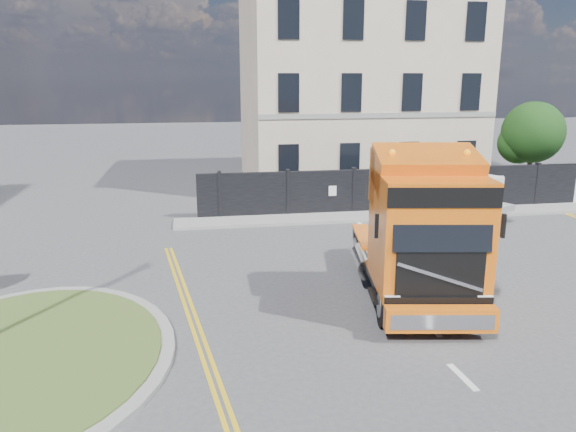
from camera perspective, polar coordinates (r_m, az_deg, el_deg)
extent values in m
plane|color=#424244|center=(16.49, 1.64, -7.71)|extent=(120.00, 120.00, 0.00)
cylinder|color=gray|center=(14.07, -25.73, -12.99)|extent=(6.80, 6.80, 0.12)
cylinder|color=#3D5321|center=(14.03, -25.76, -12.70)|extent=(6.20, 6.20, 0.05)
cube|color=black|center=(26.14, 10.88, 2.59)|extent=(18.00, 0.25, 2.00)
cube|color=silver|center=(30.12, 26.26, 2.89)|extent=(2.60, 0.12, 2.00)
cube|color=beige|center=(32.76, 6.67, 12.99)|extent=(12.00, 10.00, 11.00)
cylinder|color=#382619|center=(32.54, 23.29, 4.31)|extent=(0.24, 0.24, 2.40)
sphere|color=#0F3413|center=(32.29, 23.64, 7.80)|extent=(3.20, 3.20, 3.20)
sphere|color=#0F3413|center=(32.42, 22.40, 6.87)|extent=(2.20, 2.20, 2.20)
cube|color=gray|center=(25.52, 11.47, 0.12)|extent=(20.00, 1.60, 0.12)
cube|color=black|center=(16.97, 12.22, -4.56)|extent=(3.62, 6.97, 0.47)
cube|color=orange|center=(14.82, 13.99, -1.44)|extent=(3.04, 3.13, 2.95)
cube|color=orange|center=(15.61, 13.30, 3.95)|extent=(2.75, 1.36, 1.47)
cube|color=black|center=(13.46, 15.45, -1.26)|extent=(2.30, 0.44, 1.11)
cube|color=orange|center=(13.85, 15.24, -10.06)|extent=(2.66, 0.79, 0.58)
cylinder|color=black|center=(14.37, 9.92, -8.98)|extent=(0.51, 1.14, 1.10)
cylinder|color=gray|center=(14.37, 9.92, -8.98)|extent=(0.47, 0.66, 0.60)
cylinder|color=black|center=(14.93, 18.65, -8.64)|extent=(0.51, 1.14, 1.10)
cylinder|color=gray|center=(14.93, 18.65, -8.64)|extent=(0.47, 0.66, 0.60)
cylinder|color=black|center=(17.83, 7.89, -4.26)|extent=(0.51, 1.14, 1.10)
cylinder|color=gray|center=(17.83, 7.89, -4.26)|extent=(0.47, 0.66, 0.60)
cylinder|color=black|center=(18.28, 14.99, -4.15)|extent=(0.51, 1.14, 1.10)
cylinder|color=gray|center=(18.28, 14.99, -4.15)|extent=(0.47, 0.66, 0.60)
cylinder|color=black|center=(19.02, 7.38, -3.05)|extent=(0.51, 1.14, 1.10)
cylinder|color=gray|center=(19.02, 7.38, -3.05)|extent=(0.47, 0.66, 0.60)
cylinder|color=black|center=(19.44, 14.05, -2.98)|extent=(0.51, 1.14, 1.10)
cylinder|color=gray|center=(19.44, 14.05, -2.98)|extent=(0.47, 0.66, 0.60)
cube|color=gray|center=(25.85, 16.20, 1.55)|extent=(4.06, 5.40, 0.26)
cube|color=silver|center=(24.33, 17.89, 2.30)|extent=(2.63, 2.59, 1.37)
cylinder|color=black|center=(24.13, 15.59, -0.19)|extent=(0.26, 0.74, 0.74)
cylinder|color=black|center=(25.03, 19.74, 0.00)|extent=(0.26, 0.74, 0.74)
cylinder|color=black|center=(26.93, 12.81, 1.46)|extent=(0.26, 0.74, 0.74)
cylinder|color=black|center=(27.74, 16.64, 1.58)|extent=(0.26, 0.74, 0.74)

